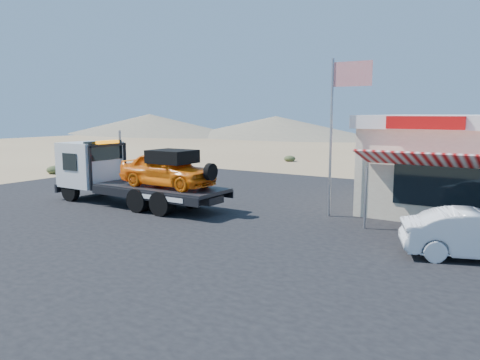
{
  "coord_description": "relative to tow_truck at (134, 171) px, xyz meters",
  "views": [
    {
      "loc": [
        11.45,
        -12.37,
        4.0
      ],
      "look_at": [
        2.0,
        2.29,
        1.5
      ],
      "focal_mm": 35.0,
      "sensor_mm": 36.0,
      "label": 1
    }
  ],
  "objects": [
    {
      "name": "asphalt_lot",
      "position": [
        5.33,
        0.95,
        -1.48
      ],
      "size": [
        32.0,
        24.0,
        0.02
      ],
      "primitive_type": "cube",
      "color": "black",
      "rests_on": "ground"
    },
    {
      "name": "desert_scrub",
      "position": [
        -10.64,
        6.35,
        -1.19
      ],
      "size": [
        23.24,
        34.04,
        0.72
      ],
      "color": "#313F22",
      "rests_on": "ground"
    },
    {
      "name": "distant_hills",
      "position": [
        -6.44,
        53.09,
        0.4
      ],
      "size": [
        126.0,
        48.0,
        4.2
      ],
      "color": "#726B59",
      "rests_on": "ground"
    },
    {
      "name": "ground",
      "position": [
        3.33,
        -2.05,
        -1.49
      ],
      "size": [
        120.0,
        120.0,
        0.0
      ],
      "primitive_type": "plane",
      "color": "#917252",
      "rests_on": "ground"
    },
    {
      "name": "tow_truck",
      "position": [
        0.0,
        0.0,
        0.0
      ],
      "size": [
        8.27,
        2.45,
        2.77
      ],
      "color": "black",
      "rests_on": "asphalt_lot"
    },
    {
      "name": "flagpole",
      "position": [
        8.26,
        2.45,
        2.27
      ],
      "size": [
        1.55,
        0.1,
        6.0
      ],
      "color": "#99999E",
      "rests_on": "asphalt_lot"
    },
    {
      "name": "white_sedan",
      "position": [
        13.55,
        -0.42,
        -0.8
      ],
      "size": [
        4.32,
        2.76,
        1.34
      ],
      "primitive_type": "imported",
      "rotation": [
        0.0,
        0.0,
        1.93
      ],
      "color": "silver",
      "rests_on": "asphalt_lot"
    }
  ]
}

